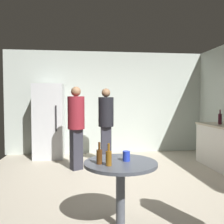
{
  "coord_description": "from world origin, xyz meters",
  "views": [
    {
      "loc": [
        -0.59,
        -3.72,
        1.4
      ],
      "look_at": [
        -0.16,
        0.08,
        1.22
      ],
      "focal_mm": 38.03,
      "sensor_mm": 36.0,
      "label": 1
    }
  ],
  "objects_px": {
    "beer_bottle_amber": "(109,158)",
    "plastic_cup_blue": "(126,156)",
    "foreground_table": "(121,171)",
    "person_in_black_shirt": "(106,119)",
    "person_in_maroon_shirt": "(76,121)",
    "refrigerator": "(49,121)",
    "beer_bottle_brown": "(99,156)",
    "wine_bottle_on_counter": "(220,119)"
  },
  "relations": [
    {
      "from": "beer_bottle_amber",
      "to": "plastic_cup_blue",
      "type": "distance_m",
      "value": 0.27
    },
    {
      "from": "foreground_table",
      "to": "person_in_black_shirt",
      "type": "xyz_separation_m",
      "value": [
        0.08,
        2.75,
        0.35
      ]
    },
    {
      "from": "foreground_table",
      "to": "beer_bottle_amber",
      "type": "distance_m",
      "value": 0.27
    },
    {
      "from": "person_in_maroon_shirt",
      "to": "person_in_black_shirt",
      "type": "distance_m",
      "value": 0.79
    },
    {
      "from": "refrigerator",
      "to": "beer_bottle_brown",
      "type": "xyz_separation_m",
      "value": [
        1.03,
        -3.47,
        -0.08
      ]
    },
    {
      "from": "refrigerator",
      "to": "person_in_black_shirt",
      "type": "distance_m",
      "value": 1.49
    },
    {
      "from": "wine_bottle_on_counter",
      "to": "beer_bottle_amber",
      "type": "height_order",
      "value": "wine_bottle_on_counter"
    },
    {
      "from": "beer_bottle_brown",
      "to": "refrigerator",
      "type": "bearing_deg",
      "value": 106.5
    },
    {
      "from": "beer_bottle_amber",
      "to": "person_in_maroon_shirt",
      "type": "relative_size",
      "value": 0.14
    },
    {
      "from": "plastic_cup_blue",
      "to": "wine_bottle_on_counter",
      "type": "bearing_deg",
      "value": 42.26
    },
    {
      "from": "beer_bottle_amber",
      "to": "plastic_cup_blue",
      "type": "xyz_separation_m",
      "value": [
        0.21,
        0.17,
        -0.03
      ]
    },
    {
      "from": "person_in_maroon_shirt",
      "to": "person_in_black_shirt",
      "type": "xyz_separation_m",
      "value": [
        0.64,
        0.46,
        -0.01
      ]
    },
    {
      "from": "beer_bottle_brown",
      "to": "person_in_black_shirt",
      "type": "distance_m",
      "value": 2.84
    },
    {
      "from": "person_in_maroon_shirt",
      "to": "person_in_black_shirt",
      "type": "relative_size",
      "value": 1.01
    },
    {
      "from": "plastic_cup_blue",
      "to": "person_in_maroon_shirt",
      "type": "distance_m",
      "value": 2.36
    },
    {
      "from": "foreground_table",
      "to": "plastic_cup_blue",
      "type": "bearing_deg",
      "value": 22.95
    },
    {
      "from": "wine_bottle_on_counter",
      "to": "beer_bottle_amber",
      "type": "xyz_separation_m",
      "value": [
        -2.61,
        -2.34,
        -0.2
      ]
    },
    {
      "from": "beer_bottle_amber",
      "to": "person_in_maroon_shirt",
      "type": "bearing_deg",
      "value": 99.76
    },
    {
      "from": "wine_bottle_on_counter",
      "to": "plastic_cup_blue",
      "type": "relative_size",
      "value": 2.82
    },
    {
      "from": "beer_bottle_amber",
      "to": "person_in_black_shirt",
      "type": "height_order",
      "value": "person_in_black_shirt"
    },
    {
      "from": "wine_bottle_on_counter",
      "to": "foreground_table",
      "type": "height_order",
      "value": "wine_bottle_on_counter"
    },
    {
      "from": "person_in_maroon_shirt",
      "to": "wine_bottle_on_counter",
      "type": "bearing_deg",
      "value": 57.21
    },
    {
      "from": "beer_bottle_brown",
      "to": "person_in_black_shirt",
      "type": "xyz_separation_m",
      "value": [
        0.32,
        2.82,
        0.16
      ]
    },
    {
      "from": "beer_bottle_brown",
      "to": "plastic_cup_blue",
      "type": "height_order",
      "value": "beer_bottle_brown"
    },
    {
      "from": "foreground_table",
      "to": "person_in_maroon_shirt",
      "type": "distance_m",
      "value": 2.39
    },
    {
      "from": "wine_bottle_on_counter",
      "to": "person_in_maroon_shirt",
      "type": "relative_size",
      "value": 0.18
    },
    {
      "from": "beer_bottle_brown",
      "to": "person_in_black_shirt",
      "type": "relative_size",
      "value": 0.14
    },
    {
      "from": "refrigerator",
      "to": "wine_bottle_on_counter",
      "type": "height_order",
      "value": "refrigerator"
    },
    {
      "from": "person_in_maroon_shirt",
      "to": "person_in_black_shirt",
      "type": "bearing_deg",
      "value": 94.3
    },
    {
      "from": "plastic_cup_blue",
      "to": "person_in_maroon_shirt",
      "type": "xyz_separation_m",
      "value": [
        -0.63,
        2.27,
        0.19
      ]
    },
    {
      "from": "beer_bottle_brown",
      "to": "foreground_table",
      "type": "bearing_deg",
      "value": 14.77
    },
    {
      "from": "foreground_table",
      "to": "plastic_cup_blue",
      "type": "relative_size",
      "value": 7.27
    },
    {
      "from": "beer_bottle_brown",
      "to": "person_in_maroon_shirt",
      "type": "relative_size",
      "value": 0.14
    },
    {
      "from": "refrigerator",
      "to": "beer_bottle_brown",
      "type": "height_order",
      "value": "refrigerator"
    },
    {
      "from": "foreground_table",
      "to": "plastic_cup_blue",
      "type": "distance_m",
      "value": 0.18
    },
    {
      "from": "beer_bottle_brown",
      "to": "plastic_cup_blue",
      "type": "distance_m",
      "value": 0.32
    },
    {
      "from": "beer_bottle_amber",
      "to": "foreground_table",
      "type": "bearing_deg",
      "value": 43.84
    },
    {
      "from": "plastic_cup_blue",
      "to": "person_in_black_shirt",
      "type": "relative_size",
      "value": 0.07
    },
    {
      "from": "beer_bottle_brown",
      "to": "wine_bottle_on_counter",
      "type": "bearing_deg",
      "value": 40.04
    },
    {
      "from": "beer_bottle_amber",
      "to": "person_in_maroon_shirt",
      "type": "height_order",
      "value": "person_in_maroon_shirt"
    },
    {
      "from": "refrigerator",
      "to": "plastic_cup_blue",
      "type": "height_order",
      "value": "refrigerator"
    },
    {
      "from": "plastic_cup_blue",
      "to": "person_in_maroon_shirt",
      "type": "relative_size",
      "value": 0.07
    }
  ]
}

